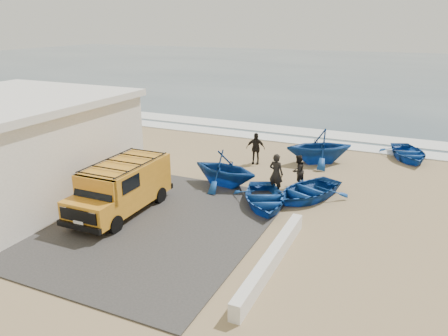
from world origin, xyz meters
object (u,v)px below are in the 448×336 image
(fisherman_middle, at_px, (298,171))
(parapet, at_px, (272,259))
(boat_near_right, at_px, (308,191))
(fisherman_front, at_px, (276,174))
(boat_near_left, at_px, (264,198))
(boat_mid_left, at_px, (225,169))
(building, at_px, (5,147))
(boat_far_left, at_px, (319,146))
(fisherman_back, at_px, (256,148))
(van, at_px, (122,186))
(boat_far_right, at_px, (408,153))

(fisherman_middle, bearing_deg, parapet, 29.98)
(boat_near_right, distance_m, fisherman_front, 1.56)
(boat_near_left, relative_size, boat_near_right, 0.97)
(boat_near_left, bearing_deg, boat_mid_left, 124.13)
(building, xyz_separation_m, boat_far_left, (11.42, 10.12, -1.22))
(fisherman_back, bearing_deg, van, -122.53)
(boat_near_left, bearing_deg, fisherman_middle, 52.40)
(fisherman_middle, height_order, fisherman_back, fisherman_back)
(boat_near_left, relative_size, fisherman_front, 1.90)
(boat_near_right, height_order, boat_mid_left, boat_mid_left)
(boat_near_left, xyz_separation_m, fisherman_front, (-0.03, 1.61, 0.55))
(boat_far_left, bearing_deg, boat_near_left, -38.11)
(boat_near_left, xyz_separation_m, fisherman_back, (-2.35, 5.20, 0.49))
(boat_far_right, bearing_deg, boat_near_left, -138.78)
(van, bearing_deg, boat_mid_left, 59.40)
(building, xyz_separation_m, fisherman_front, (10.67, 4.99, -1.25))
(parapet, bearing_deg, fisherman_front, 107.00)
(building, height_order, fisherman_front, building)
(parapet, bearing_deg, boat_mid_left, 126.21)
(fisherman_back, bearing_deg, boat_far_right, 15.11)
(building, distance_m, parapet, 12.68)
(fisherman_front, distance_m, fisherman_middle, 1.43)
(boat_far_left, relative_size, boat_far_right, 1.01)
(building, xyz_separation_m, parapet, (12.50, -1.00, -1.89))
(building, bearing_deg, fisherman_front, 25.05)
(parapet, height_order, fisherman_middle, fisherman_middle)
(van, relative_size, boat_far_left, 1.36)
(van, distance_m, boat_mid_left, 5.03)
(boat_near_left, height_order, boat_far_right, boat_far_right)
(building, bearing_deg, fisherman_back, 45.81)
(building, xyz_separation_m, boat_near_left, (10.70, 3.38, -1.80))
(fisherman_back, bearing_deg, parapet, -80.98)
(van, xyz_separation_m, fisherman_front, (4.97, 4.49, -0.20))
(van, bearing_deg, building, -175.37)
(boat_near_left, xyz_separation_m, boat_mid_left, (-2.47, 1.46, 0.49))
(fisherman_back, bearing_deg, boat_mid_left, -106.21)
(parapet, bearing_deg, fisherman_back, 113.44)
(boat_far_right, bearing_deg, boat_mid_left, -153.87)
(building, height_order, boat_far_left, building)
(boat_mid_left, bearing_deg, boat_near_left, -110.96)
(boat_near_right, height_order, fisherman_back, fisherman_back)
(fisherman_middle, bearing_deg, building, -40.37)
(building, bearing_deg, fisherman_middle, 28.90)
(parapet, height_order, boat_far_right, boat_far_right)
(van, distance_m, boat_far_right, 15.95)
(boat_near_right, xyz_separation_m, fisherman_back, (-3.79, 3.66, 0.48))
(van, bearing_deg, fisherman_middle, 45.29)
(boat_mid_left, xyz_separation_m, fisherman_front, (2.44, 0.15, 0.06))
(building, bearing_deg, boat_far_left, 41.52)
(boat_near_left, bearing_deg, boat_near_right, 21.64)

